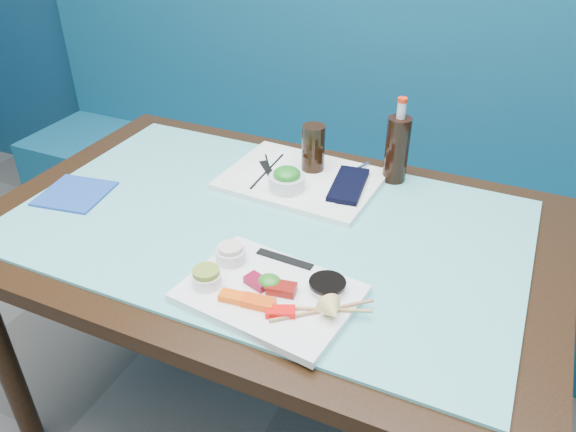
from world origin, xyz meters
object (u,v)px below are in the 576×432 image
at_px(seaweed_bowl, 287,182).
at_px(cola_bottle_body, 397,150).
at_px(sashimi_plate, 270,294).
at_px(dining_table, 267,251).
at_px(serving_tray, 302,179).
at_px(cola_glass, 313,148).
at_px(booth_bench, 362,196).
at_px(blue_napkin, 75,193).

distance_m(seaweed_bowl, cola_bottle_body, 0.31).
xyz_separation_m(sashimi_plate, cola_bottle_body, (0.10, 0.58, 0.08)).
distance_m(dining_table, serving_tray, 0.24).
bearing_deg(cola_glass, booth_bench, 91.08).
bearing_deg(booth_bench, sashimi_plate, -83.13).
bearing_deg(seaweed_bowl, cola_bottle_body, 39.35).
height_order(dining_table, serving_tray, serving_tray).
xyz_separation_m(booth_bench, dining_table, (0.00, -0.84, 0.29)).
xyz_separation_m(sashimi_plate, cola_glass, (-0.12, 0.52, 0.07)).
distance_m(booth_bench, cola_glass, 0.73).
height_order(cola_glass, cola_bottle_body, cola_bottle_body).
height_order(sashimi_plate, seaweed_bowl, seaweed_bowl).
distance_m(booth_bench, serving_tray, 0.74).
xyz_separation_m(dining_table, seaweed_bowl, (-0.01, 0.14, 0.13)).
distance_m(sashimi_plate, serving_tray, 0.48).
bearing_deg(dining_table, seaweed_bowl, 93.75).
relative_size(sashimi_plate, serving_tray, 0.83).
relative_size(cola_glass, blue_napkin, 0.79).
bearing_deg(booth_bench, cola_glass, -88.92).
bearing_deg(booth_bench, cola_bottle_body, -65.77).
xyz_separation_m(booth_bench, serving_tray, (0.00, -0.62, 0.39)).
bearing_deg(cola_bottle_body, seaweed_bowl, -140.65).
bearing_deg(dining_table, booth_bench, 90.00).
relative_size(dining_table, blue_napkin, 8.45).
bearing_deg(seaweed_bowl, booth_bench, 89.24).
bearing_deg(blue_napkin, booth_bench, 61.03).
distance_m(dining_table, cola_glass, 0.32).
xyz_separation_m(seaweed_bowl, cola_bottle_body, (0.24, 0.19, 0.06)).
bearing_deg(dining_table, blue_napkin, -169.62).
height_order(serving_tray, blue_napkin, serving_tray).
relative_size(dining_table, cola_glass, 10.72).
relative_size(cola_glass, cola_bottle_body, 0.72).
xyz_separation_m(seaweed_bowl, cola_glass, (0.02, 0.13, 0.05)).
xyz_separation_m(serving_tray, cola_glass, (0.01, 0.05, 0.07)).
bearing_deg(serving_tray, dining_table, -87.10).
height_order(sashimi_plate, blue_napkin, sashimi_plate).
xyz_separation_m(booth_bench, blue_napkin, (-0.52, -0.93, 0.39)).
bearing_deg(cola_bottle_body, dining_table, -124.08).
relative_size(serving_tray, blue_napkin, 2.47).
xyz_separation_m(sashimi_plate, seaweed_bowl, (-0.14, 0.39, 0.03)).
relative_size(cola_bottle_body, blue_napkin, 1.10).
height_order(serving_tray, cola_bottle_body, cola_bottle_body).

